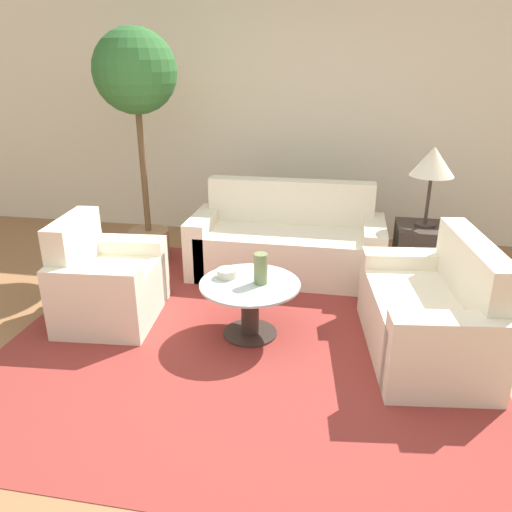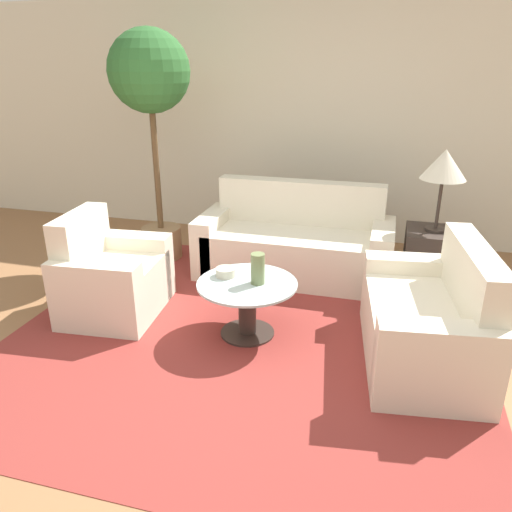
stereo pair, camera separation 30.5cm
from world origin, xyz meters
The scene contains 12 objects.
ground_plane centered at (0.00, 0.00, 0.00)m, with size 14.00×14.00×0.00m, color #8E603D.
wall_back centered at (0.00, 3.06, 1.30)m, with size 10.00×0.06×2.60m.
rug centered at (-0.01, 0.63, 0.00)m, with size 3.51×3.36×0.01m.
sofa_main centered at (0.11, 1.88, 0.29)m, with size 1.83×0.77×0.87m.
armchair centered at (-1.21, 0.70, 0.29)m, with size 0.78×0.92×0.84m.
loveseat centered at (1.31, 0.62, 0.29)m, with size 0.89×1.34×0.86m.
coffee_table centered at (-0.01, 0.63, 0.28)m, with size 0.75×0.75×0.43m.
side_table centered at (1.36, 1.81, 0.29)m, with size 0.48×0.48×0.58m.
table_lamp centered at (1.36, 1.81, 1.14)m, with size 0.38×0.38×0.70m.
potted_plant centered at (-1.33, 1.93, 1.68)m, with size 0.77×0.77×2.25m.
vase centered at (0.07, 0.64, 0.55)m, with size 0.10×0.10×0.23m.
bowl centered at (-0.20, 0.70, 0.47)m, with size 0.15×0.15×0.07m.
Camera 1 is at (0.64, -2.65, 1.99)m, focal length 35.00 mm.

